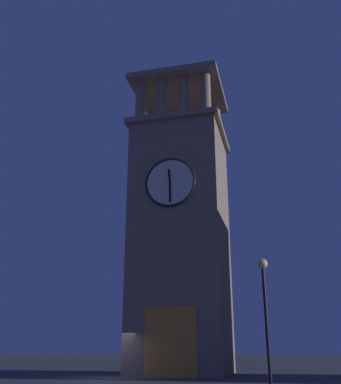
# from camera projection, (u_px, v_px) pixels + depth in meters

# --- Properties ---
(ground_plane) EXTENTS (200.00, 200.00, 0.00)m
(ground_plane) POSITION_uv_depth(u_px,v_px,m) (107.00, 378.00, 25.50)
(ground_plane) COLOR #424247
(clocktower) EXTENTS (6.76, 7.10, 23.46)m
(clocktower) POSITION_uv_depth(u_px,v_px,m) (181.00, 236.00, 31.78)
(clocktower) COLOR gray
(clocktower) RESTS_ON ground_plane
(street_lamp) EXTENTS (0.44, 0.44, 5.28)m
(street_lamp) POSITION_uv_depth(u_px,v_px,m) (265.00, 297.00, 18.76)
(street_lamp) COLOR black
(street_lamp) RESTS_ON ground_plane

